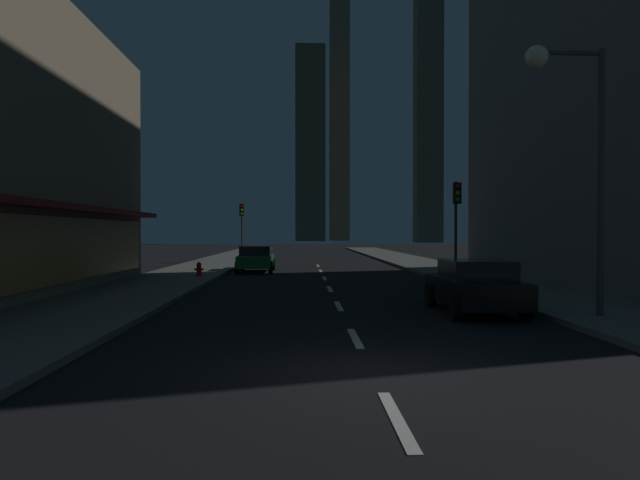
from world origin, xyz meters
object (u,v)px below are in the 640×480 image
car_parked_near (475,286)px  fire_hydrant_far_left (199,269)px  traffic_light_far_left (242,219)px  traffic_light_near_right (457,209)px  car_parked_far (256,259)px  street_lamp_right (568,114)px

car_parked_near → fire_hydrant_far_left: bearing=128.9°
car_parked_near → traffic_light_far_left: (-9.10, 27.60, 2.45)m
car_parked_near → traffic_light_far_left: bearing=108.2°
traffic_light_near_right → car_parked_far: bearing=139.8°
traffic_light_near_right → street_lamp_right: size_ratio=0.64×
car_parked_far → fire_hydrant_far_left: (-2.30, -4.77, -0.29)m
car_parked_near → fire_hydrant_far_left: (-9.50, 11.77, -0.29)m
car_parked_far → street_lamp_right: (8.98, -18.18, 4.33)m
car_parked_far → street_lamp_right: size_ratio=0.64×
traffic_light_near_right → street_lamp_right: (-0.12, -10.49, 1.87)m
traffic_light_far_left → street_lamp_right: size_ratio=0.64×
fire_hydrant_far_left → street_lamp_right: 18.12m
traffic_light_near_right → traffic_light_far_left: bearing=120.4°
fire_hydrant_far_left → traffic_light_far_left: size_ratio=0.16×
fire_hydrant_far_left → traffic_light_near_right: (11.40, -2.92, 2.74)m
car_parked_near → street_lamp_right: size_ratio=0.64×
car_parked_near → traffic_light_near_right: (1.90, 8.86, 2.45)m
street_lamp_right → fire_hydrant_far_left: bearing=130.1°
fire_hydrant_far_left → traffic_light_near_right: 12.08m
traffic_light_far_left → street_lamp_right: (10.88, -29.23, 1.87)m
car_parked_near → car_parked_far: bearing=113.5°
car_parked_far → traffic_light_far_left: traffic_light_far_left is taller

